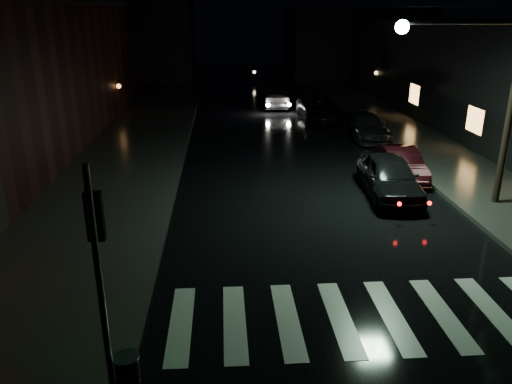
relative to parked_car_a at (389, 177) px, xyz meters
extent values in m
plane|color=black|center=(-5.98, -8.19, -0.77)|extent=(120.00, 120.00, 0.00)
cube|color=#282826|center=(-10.98, 5.81, -0.70)|extent=(6.00, 44.00, 0.15)
cube|color=#282826|center=(4.02, 5.81, -0.70)|extent=(4.00, 44.00, 0.15)
cube|color=black|center=(-15.98, 36.81, 3.23)|extent=(14.00, 10.00, 8.00)
cube|color=black|center=(8.02, 36.81, 2.73)|extent=(14.00, 10.00, 7.00)
cube|color=beige|center=(-2.98, -7.69, -0.77)|extent=(9.00, 3.00, 0.01)
cylinder|color=slate|center=(-8.28, -9.69, 1.48)|extent=(0.12, 0.12, 4.20)
cylinder|color=black|center=(-7.98, -9.69, -0.35)|extent=(0.44, 0.44, 0.55)
cylinder|color=slate|center=(-7.98, -9.69, -0.05)|extent=(0.48, 0.48, 0.04)
cube|color=black|center=(-8.28, -9.51, 2.63)|extent=(0.28, 0.16, 0.85)
sphere|color=#0CFF33|center=(-8.28, -9.42, 2.38)|extent=(0.20, 0.20, 0.20)
cylinder|color=slate|center=(1.52, -1.19, 5.43)|extent=(4.00, 0.08, 0.08)
sphere|color=#BFFFD8|center=(-0.48, -1.19, 5.33)|extent=(0.44, 0.44, 0.44)
imported|color=black|center=(0.00, 0.00, 0.00)|extent=(2.12, 4.65, 1.54)
imported|color=black|center=(1.17, 2.08, -0.13)|extent=(1.55, 3.95, 1.28)
imported|color=black|center=(1.62, 9.02, -0.11)|extent=(1.99, 4.63, 1.33)
imported|color=black|center=(0.09, 13.95, -0.03)|extent=(2.49, 5.36, 1.49)
imported|color=black|center=(-2.48, 18.60, 0.00)|extent=(1.81, 4.76, 1.55)
camera|label=1|loc=(-6.14, -17.22, 5.80)|focal=35.00mm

